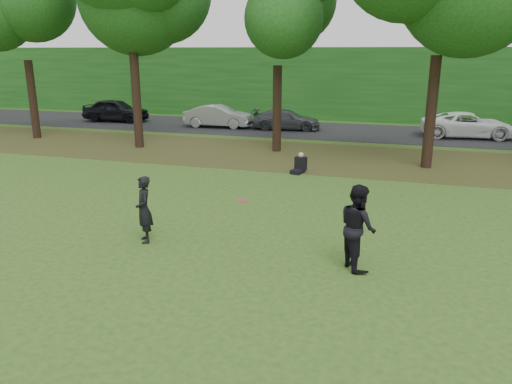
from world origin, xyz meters
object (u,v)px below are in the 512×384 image
player_right (358,227)px  frisbee (242,201)px  player_left (144,210)px  seated_person (300,165)px

player_right → frisbee: (-2.68, -0.23, 0.45)m
player_left → frisbee: bearing=48.2°
seated_person → player_left: bearing=-88.7°
player_right → frisbee: 2.73m
seated_person → player_right: bearing=-54.0°
player_left → seated_person: (2.23, 8.62, -0.56)m
frisbee → player_left: bearing=174.8°
frisbee → seated_person: 8.96m
frisbee → seated_person: size_ratio=0.43×
seated_person → frisbee: bearing=-70.9°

